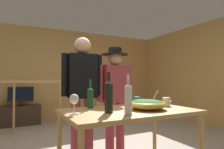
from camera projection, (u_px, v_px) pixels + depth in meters
back_wall at (57, 74)px, 5.39m from camera, size 6.31×0.10×2.52m
side_wall_right at (195, 74)px, 5.01m from camera, size 0.10×4.38×2.52m
framed_picture at (93, 67)px, 5.83m from camera, size 0.52×0.03×0.57m
stair_railing at (45, 96)px, 4.08m from camera, size 3.72×0.10×1.13m
tv_console at (21, 115)px, 4.62m from camera, size 0.90×0.40×0.47m
flat_screen_tv at (21, 95)px, 4.61m from camera, size 0.57×0.12×0.45m
serving_table at (129, 117)px, 2.00m from camera, size 1.37×0.83×0.78m
salad_bowl at (147, 104)px, 2.02m from camera, size 0.40×0.40×0.20m
wine_glass at (74, 100)px, 1.72m from camera, size 0.09×0.09×0.19m
wine_bottle_green at (90, 97)px, 2.11m from camera, size 0.07×0.07×0.32m
wine_bottle_clear at (128, 98)px, 1.72m from camera, size 0.07×0.07×0.37m
wine_bottle_dark at (109, 96)px, 1.81m from camera, size 0.08×0.08×0.39m
mug_teal at (137, 101)px, 2.40m from camera, size 0.11×0.07×0.10m
mug_white at (166, 102)px, 2.27m from camera, size 0.12×0.09×0.10m
person_standing_left at (82, 87)px, 2.60m from camera, size 0.56×0.25×1.68m
person_standing_right at (115, 91)px, 2.83m from camera, size 0.59×0.40×1.57m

